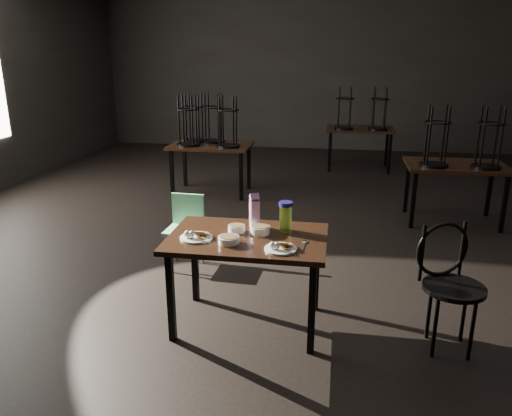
% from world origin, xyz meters
% --- Properties ---
extents(room, '(12.00, 12.04, 3.22)m').
position_xyz_m(room, '(-0.06, 0.01, 2.33)').
color(room, black).
rests_on(room, ground).
extents(main_table, '(1.20, 0.80, 0.75)m').
position_xyz_m(main_table, '(-0.52, -1.54, 0.67)').
color(main_table, black).
rests_on(main_table, ground).
extents(plate_left, '(0.24, 0.24, 0.08)m').
position_xyz_m(plate_left, '(-0.89, -1.65, 0.77)').
color(plate_left, white).
rests_on(plate_left, main_table).
extents(plate_right, '(0.23, 0.23, 0.08)m').
position_xyz_m(plate_right, '(-0.24, -1.77, 0.77)').
color(plate_right, white).
rests_on(plate_right, main_table).
extents(bowl_near, '(0.13, 0.13, 0.05)m').
position_xyz_m(bowl_near, '(-0.62, -1.45, 0.78)').
color(bowl_near, white).
rests_on(bowl_near, main_table).
extents(bowl_far, '(0.15, 0.15, 0.06)m').
position_xyz_m(bowl_far, '(-0.43, -1.47, 0.78)').
color(bowl_far, white).
rests_on(bowl_far, main_table).
extents(bowl_big, '(0.16, 0.16, 0.05)m').
position_xyz_m(bowl_big, '(-0.63, -1.71, 0.78)').
color(bowl_big, white).
rests_on(bowl_big, main_table).
extents(juice_carton, '(0.09, 0.09, 0.28)m').
position_xyz_m(juice_carton, '(-0.50, -1.34, 0.88)').
color(juice_carton, '#7F176E').
rests_on(juice_carton, main_table).
extents(water_bottle, '(0.14, 0.14, 0.24)m').
position_xyz_m(water_bottle, '(-0.25, -1.37, 0.87)').
color(water_bottle, '#9BD13D').
rests_on(water_bottle, main_table).
extents(spoon, '(0.04, 0.19, 0.01)m').
position_xyz_m(spoon, '(-0.08, -1.61, 0.75)').
color(spoon, silver).
rests_on(spoon, main_table).
extents(bentwood_chair, '(0.49, 0.49, 0.92)m').
position_xyz_m(bentwood_chair, '(0.96, -1.58, 0.55)').
color(bentwood_chair, black).
rests_on(bentwood_chair, ground).
extents(school_chair, '(0.35, 0.35, 0.73)m').
position_xyz_m(school_chair, '(-1.34, -0.50, 0.44)').
color(school_chair, '#74B58C').
rests_on(school_chair, ground).
extents(bg_table_left, '(1.20, 0.80, 1.48)m').
position_xyz_m(bg_table_left, '(-1.77, 2.15, 0.80)').
color(bg_table_left, black).
rests_on(bg_table_left, ground).
extents(bg_table_right, '(1.20, 0.80, 1.48)m').
position_xyz_m(bg_table_right, '(1.59, 1.29, 0.75)').
color(bg_table_right, black).
rests_on(bg_table_right, ground).
extents(bg_table_far, '(1.20, 0.80, 1.48)m').
position_xyz_m(bg_table_far, '(0.52, 4.12, 0.75)').
color(bg_table_far, black).
rests_on(bg_table_far, ground).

